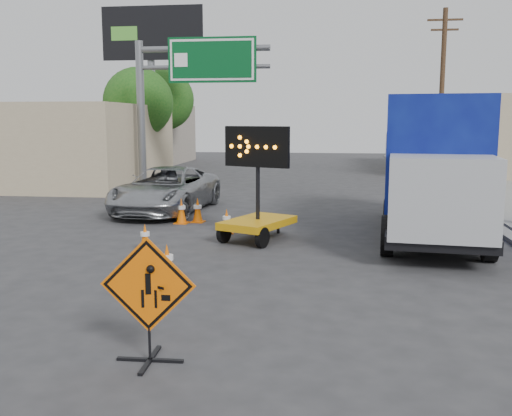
% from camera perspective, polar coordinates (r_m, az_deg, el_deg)
% --- Properties ---
extents(ground, '(100.00, 100.00, 0.00)m').
position_cam_1_polar(ground, '(8.70, -8.36, -13.08)').
color(ground, '#2D2D30').
rests_on(ground, ground).
extents(curb_right, '(0.40, 60.00, 0.12)m').
position_cam_1_polar(curb_right, '(23.50, 19.57, 0.51)').
color(curb_right, gray).
rests_on(curb_right, ground).
extents(storefront_left_near, '(14.00, 10.00, 4.00)m').
position_cam_1_polar(storefront_left_near, '(32.20, -22.96, 5.88)').
color(storefront_left_near, tan).
rests_on(storefront_left_near, ground).
extents(storefront_left_far, '(12.00, 10.00, 4.40)m').
position_cam_1_polar(storefront_left_far, '(45.20, -15.06, 7.15)').
color(storefront_left_far, gray).
rests_on(storefront_left_far, ground).
extents(building_right_far, '(10.00, 14.00, 4.60)m').
position_cam_1_polar(building_right_far, '(39.27, 23.55, 6.68)').
color(building_right_far, tan).
rests_on(building_right_far, ground).
extents(highway_gantry, '(6.18, 0.38, 6.90)m').
position_cam_1_polar(highway_gantry, '(26.64, -7.24, 12.66)').
color(highway_gantry, slate).
rests_on(highway_gantry, ground).
extents(billboard, '(6.10, 0.54, 9.85)m').
position_cam_1_polar(billboard, '(35.51, -10.30, 15.29)').
color(billboard, slate).
rests_on(billboard, ground).
extents(utility_pole_far, '(1.80, 0.26, 9.00)m').
position_cam_1_polar(utility_pole_far, '(32.30, 18.07, 10.92)').
color(utility_pole_far, '#4C3420').
rests_on(utility_pole_far, ground).
extents(tree_left_near, '(3.71, 3.71, 6.03)m').
position_cam_1_polar(tree_left_near, '(31.49, -11.70, 10.28)').
color(tree_left_near, '#4C3420').
rests_on(tree_left_near, ground).
extents(tree_left_far, '(4.10, 4.10, 6.66)m').
position_cam_1_polar(tree_left_far, '(39.43, -9.25, 10.63)').
color(tree_left_far, '#4C3420').
rests_on(tree_left_far, ground).
extents(construction_sign, '(1.30, 0.92, 1.72)m').
position_cam_1_polar(construction_sign, '(7.78, -10.72, -8.71)').
color(construction_sign, black).
rests_on(construction_sign, ground).
extents(arrow_board, '(2.06, 2.50, 3.07)m').
position_cam_1_polar(arrow_board, '(15.39, 0.18, -0.74)').
color(arrow_board, '#C88A0B').
rests_on(arrow_board, ground).
extents(pickup_truck, '(3.06, 5.89, 1.59)m').
position_cam_1_polar(pickup_truck, '(20.46, -8.95, 1.82)').
color(pickup_truck, '#A1A3A8').
rests_on(pickup_truck, ground).
extents(box_truck, '(3.23, 8.30, 3.84)m').
position_cam_1_polar(box_truck, '(16.59, 17.18, 3.23)').
color(box_truck, black).
rests_on(box_truck, ground).
extents(cone_a, '(0.49, 0.49, 0.78)m').
position_cam_1_polar(cone_a, '(11.67, -8.88, -5.41)').
color(cone_a, '#EC6104').
rests_on(cone_a, ground).
extents(cone_b, '(0.38, 0.38, 0.71)m').
position_cam_1_polar(cone_b, '(14.38, -11.03, -2.93)').
color(cone_b, '#EC6104').
rests_on(cone_b, ground).
extents(cone_c, '(0.45, 0.45, 0.72)m').
position_cam_1_polar(cone_c, '(16.41, -2.95, -1.32)').
color(cone_c, '#EC6104').
rests_on(cone_c, ground).
extents(cone_d, '(0.44, 0.44, 0.81)m').
position_cam_1_polar(cone_d, '(18.12, -7.48, -0.27)').
color(cone_d, '#EC6104').
rests_on(cone_d, ground).
extents(cone_e, '(0.44, 0.44, 0.79)m').
position_cam_1_polar(cone_e, '(18.27, -5.86, -0.21)').
color(cone_e, '#EC6104').
rests_on(cone_e, ground).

